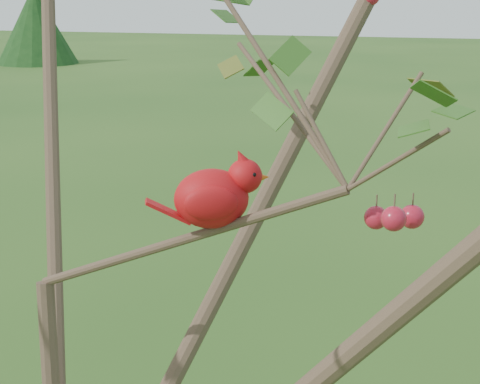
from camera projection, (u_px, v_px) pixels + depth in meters
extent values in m
sphere|color=#AA172B|center=(376.00, 218.00, 1.23)|extent=(0.04, 0.04, 0.04)
sphere|color=#AA172B|center=(412.00, 217.00, 1.19)|extent=(0.04, 0.04, 0.04)
sphere|color=#AA172B|center=(394.00, 219.00, 1.14)|extent=(0.04, 0.04, 0.04)
ellipsoid|color=red|center=(212.00, 199.00, 1.28)|extent=(0.16, 0.14, 0.11)
sphere|color=red|center=(245.00, 176.00, 1.28)|extent=(0.08, 0.08, 0.06)
cone|color=red|center=(242.00, 159.00, 1.27)|extent=(0.05, 0.05, 0.05)
cone|color=#D85914|center=(262.00, 177.00, 1.28)|extent=(0.03, 0.03, 0.02)
ellipsoid|color=black|center=(256.00, 178.00, 1.28)|extent=(0.03, 0.04, 0.03)
cube|color=red|center=(168.00, 211.00, 1.27)|extent=(0.08, 0.06, 0.05)
ellipsoid|color=red|center=(206.00, 191.00, 1.31)|extent=(0.10, 0.06, 0.06)
ellipsoid|color=red|center=(211.00, 204.00, 1.24)|extent=(0.10, 0.06, 0.06)
cylinder|color=#3D2D21|center=(36.00, 28.00, 25.34)|extent=(0.36, 0.36, 2.41)
cone|color=black|center=(36.00, 25.00, 25.31)|extent=(2.81, 2.81, 2.61)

